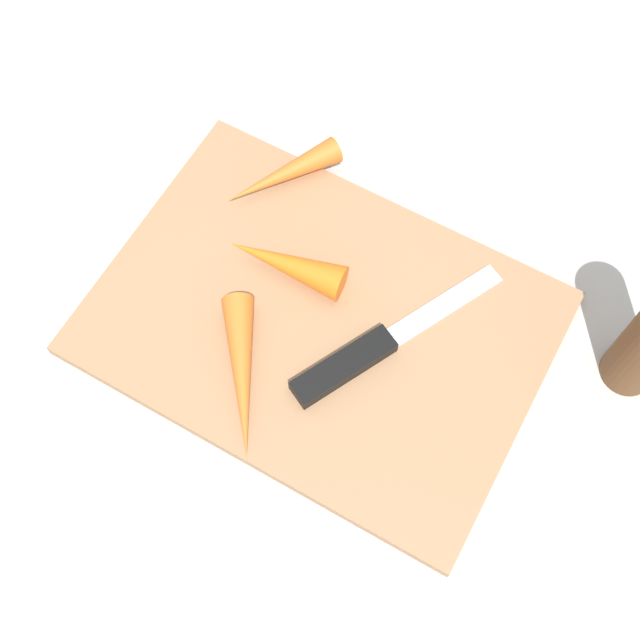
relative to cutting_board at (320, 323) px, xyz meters
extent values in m
plane|color=#ADA8A0|center=(0.00, 0.00, -0.01)|extent=(1.40, 1.40, 0.00)
cube|color=#99704C|center=(0.00, 0.00, 0.00)|extent=(0.36, 0.26, 0.01)
cube|color=#B7B7BC|center=(0.08, 0.06, 0.01)|extent=(0.07, 0.11, 0.00)
cube|color=black|center=(0.04, -0.03, 0.01)|extent=(0.06, 0.09, 0.01)
cone|color=orange|center=(-0.05, 0.02, 0.02)|extent=(0.10, 0.04, 0.03)
cone|color=orange|center=(-0.09, 0.10, 0.02)|extent=(0.08, 0.11, 0.02)
cone|color=orange|center=(-0.03, -0.08, 0.02)|extent=(0.10, 0.12, 0.03)
camera|label=1|loc=(0.14, -0.25, 0.63)|focal=47.35mm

